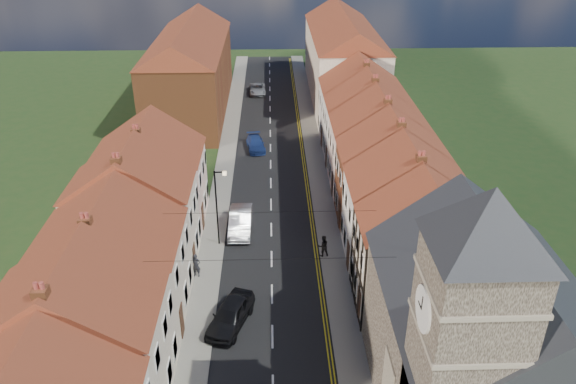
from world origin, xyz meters
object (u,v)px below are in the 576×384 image
(church, at_px, (483,336))
(car_near, at_px, (230,315))
(lamppost, at_px, (218,203))
(car_far, at_px, (256,144))
(car_mid, at_px, (240,221))
(pedestrian_right, at_px, (323,246))
(car_distant, at_px, (258,89))
(pedestrian_left_b, at_px, (196,266))

(church, distance_m, car_near, 15.11)
(church, relative_size, car_near, 3.36)
(lamppost, bearing_deg, car_far, 82.58)
(car_near, relative_size, car_mid, 0.94)
(car_mid, distance_m, pedestrian_right, 7.17)
(car_far, bearing_deg, car_distant, 82.19)
(car_near, xyz_separation_m, pedestrian_left_b, (-2.59, 4.85, 0.20))
(lamppost, relative_size, pedestrian_right, 3.70)
(pedestrian_left_b, bearing_deg, car_near, -54.60)
(car_mid, bearing_deg, car_near, -90.09)
(lamppost, xyz_separation_m, pedestrian_left_b, (-1.29, -4.00, -2.57))
(church, relative_size, pedestrian_left_b, 8.96)
(car_mid, relative_size, pedestrian_left_b, 2.83)
(lamppost, distance_m, car_mid, 3.69)
(lamppost, distance_m, car_far, 18.15)
(church, bearing_deg, car_mid, 122.13)
(lamppost, xyz_separation_m, car_distant, (2.20, 36.09, -2.92))
(lamppost, height_order, car_near, lamppost)
(church, relative_size, car_distant, 3.44)
(car_far, xyz_separation_m, pedestrian_right, (5.20, -19.58, 0.33))
(car_distant, bearing_deg, car_far, -91.79)
(pedestrian_right, height_order, pedestrian_left_b, pedestrian_left_b)
(car_distant, bearing_deg, lamppost, -95.62)
(car_near, height_order, pedestrian_right, pedestrian_right)
(car_mid, bearing_deg, lamppost, -125.14)
(car_far, distance_m, pedestrian_left_b, 22.06)
(car_mid, bearing_deg, pedestrian_left_b, -113.82)
(car_distant, bearing_deg, church, -80.39)
(church, relative_size, lamppost, 2.53)
(church, relative_size, car_mid, 3.17)
(car_far, bearing_deg, pedestrian_right, -83.29)
(pedestrian_right, bearing_deg, church, 99.08)
(church, bearing_deg, pedestrian_right, 110.85)
(car_far, bearing_deg, lamppost, -105.58)
(car_distant, distance_m, pedestrian_left_b, 40.25)
(car_mid, xyz_separation_m, pedestrian_right, (6.07, -3.82, 0.14))
(car_distant, xyz_separation_m, pedestrian_left_b, (-3.49, -40.09, 0.35))
(car_far, bearing_deg, car_mid, -101.33)
(lamppost, relative_size, car_mid, 1.25)
(pedestrian_right, bearing_deg, lamppost, -25.36)
(lamppost, height_order, car_mid, lamppost)
(car_near, height_order, car_far, car_near)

